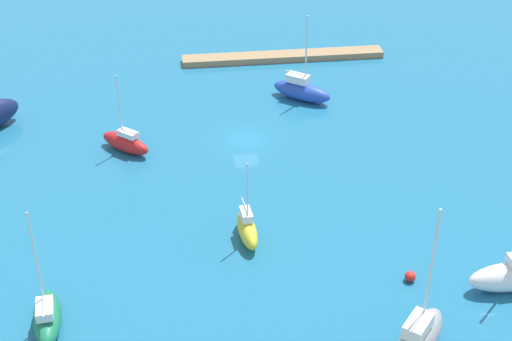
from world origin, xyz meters
The scene contains 8 objects.
water centered at (0.00, 0.00, 0.00)m, with size 160.00×160.00×0.00m, color #1E668C.
pier_dock centered at (-6.54, -18.32, 0.37)m, with size 24.13×2.27×0.75m, color #997A56.
sailboat_blue_lone_south centered at (-6.92, -7.75, 1.14)m, with size 6.63×5.68×9.68m.
sailboat_green_lone_north centered at (16.65, 24.28, 0.99)m, with size 2.41×5.73×9.71m.
sailboat_yellow_west_end centered at (1.69, 16.04, 1.06)m, with size 1.85×4.86×7.47m.
sailboat_gray_mid_basin centered at (-8.15, 30.00, 1.47)m, with size 5.94×6.43×11.88m.
sailboat_red_by_breakwater centered at (11.72, 0.88, 1.00)m, with size 5.23×4.78×7.98m.
mooring_buoy_red centered at (-9.95, 22.61, 0.42)m, with size 0.84×0.84×0.84m, color red.
Camera 1 is at (6.97, 64.77, 38.15)m, focal length 53.39 mm.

